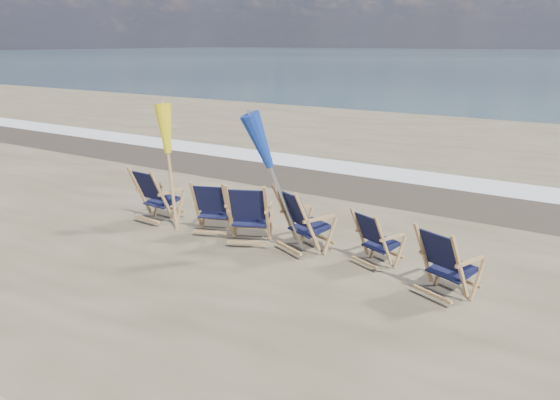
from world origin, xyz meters
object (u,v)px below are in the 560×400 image
(beach_chair_4, at_px, (383,243))
(beach_chair_5, at_px, (459,270))
(beach_chair_3, at_px, (308,225))
(umbrella_yellow, at_px, (168,135))
(beach_chair_1, at_px, (227,209))
(beach_chair_2, at_px, (267,215))
(beach_chair_0, at_px, (162,198))
(umbrella_blue, at_px, (280,141))

(beach_chair_4, height_order, beach_chair_5, beach_chair_5)
(beach_chair_3, distance_m, umbrella_yellow, 3.01)
(beach_chair_1, distance_m, beach_chair_3, 1.65)
(beach_chair_2, bearing_deg, umbrella_yellow, -23.01)
(beach_chair_2, height_order, beach_chair_5, beach_chair_2)
(beach_chair_0, bearing_deg, beach_chair_1, -167.57)
(umbrella_yellow, bearing_deg, umbrella_blue, -0.85)
(beach_chair_5, height_order, umbrella_yellow, umbrella_yellow)
(beach_chair_4, relative_size, umbrella_blue, 0.38)
(beach_chair_3, distance_m, beach_chair_5, 2.37)
(beach_chair_0, xyz_separation_m, umbrella_blue, (2.43, 0.07, 1.24))
(beach_chair_4, height_order, umbrella_yellow, umbrella_yellow)
(beach_chair_3, bearing_deg, beach_chair_2, 17.03)
(beach_chair_0, relative_size, umbrella_yellow, 0.49)
(umbrella_yellow, bearing_deg, beach_chair_3, -0.79)
(beach_chair_3, relative_size, beach_chair_5, 1.08)
(beach_chair_2, relative_size, beach_chair_4, 1.22)
(beach_chair_3, bearing_deg, beach_chair_1, 18.65)
(beach_chair_1, xyz_separation_m, beach_chair_3, (1.64, -0.14, 0.05))
(beach_chair_1, relative_size, beach_chair_3, 0.91)
(umbrella_blue, bearing_deg, beach_chair_4, 5.29)
(beach_chair_0, bearing_deg, beach_chair_2, -172.58)
(beach_chair_1, bearing_deg, umbrella_blue, 152.04)
(beach_chair_1, distance_m, beach_chair_5, 4.02)
(beach_chair_1, height_order, beach_chair_2, beach_chair_2)
(beach_chair_3, distance_m, beach_chair_4, 1.16)
(beach_chair_5, bearing_deg, beach_chair_1, 14.29)
(beach_chair_4, bearing_deg, beach_chair_3, 30.23)
(beach_chair_2, bearing_deg, beach_chair_0, -20.25)
(beach_chair_1, height_order, beach_chair_5, beach_chair_5)
(beach_chair_2, distance_m, beach_chair_4, 1.96)
(beach_chair_0, distance_m, beach_chair_1, 1.30)
(beach_chair_3, bearing_deg, beach_chair_0, 24.95)
(beach_chair_5, bearing_deg, umbrella_yellow, 17.00)
(beach_chair_4, relative_size, beach_chair_5, 0.88)
(beach_chair_2, relative_size, umbrella_yellow, 0.49)
(umbrella_blue, bearing_deg, beach_chair_0, -178.29)
(beach_chair_0, relative_size, umbrella_blue, 0.46)
(beach_chair_5, bearing_deg, beach_chair_3, 12.89)
(beach_chair_0, height_order, beach_chair_1, beach_chair_0)
(beach_chair_5, bearing_deg, umbrella_blue, 14.26)
(beach_chair_4, distance_m, umbrella_yellow, 4.13)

